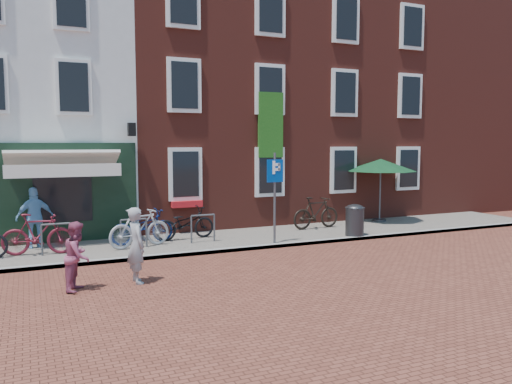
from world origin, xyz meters
name	(u,v)px	position (x,y,z in m)	size (l,w,h in m)	color
ground	(199,255)	(0.00, 0.00, 0.00)	(80.00, 80.00, 0.00)	brown
sidewalk	(216,241)	(1.00, 1.50, 0.05)	(24.00, 3.00, 0.10)	slate
building_brick_mid	(192,92)	(2.00, 7.00, 5.00)	(6.00, 8.00, 10.00)	maroon
building_brick_right	(322,98)	(8.00, 7.00, 5.00)	(6.00, 8.00, 10.00)	maroon
filler_right	(434,112)	(14.50, 7.00, 4.50)	(7.00, 8.00, 9.00)	maroon
litter_bin	(355,218)	(5.18, 0.30, 0.64)	(0.57, 0.57, 1.05)	#2F2F31
parking_sign	(275,184)	(2.36, 0.24, 1.81)	(0.50, 0.08, 2.62)	#4C4C4F
parasol	(381,163)	(7.76, 2.40, 2.27)	(2.60, 2.60, 2.41)	#4C4C4F
woman	(137,245)	(-2.04, -2.02, 0.82)	(0.60, 0.39, 1.64)	gray
boy	(78,256)	(-3.25, -2.09, 0.71)	(0.69, 0.54, 1.42)	#994260
cafe_person	(35,218)	(-3.98, 2.35, 0.94)	(0.99, 0.41, 1.69)	#7FB6E3
bicycle_1	(38,234)	(-3.93, 1.34, 0.64)	(0.51, 1.81, 1.09)	maroon
bicycle_2	(142,227)	(-1.15, 1.75, 0.59)	(0.65, 1.86, 0.98)	navy
bicycle_3	(140,228)	(-1.33, 1.21, 0.64)	(0.51, 1.81, 1.09)	#A1A0A3
bicycle_4	(185,223)	(0.16, 1.86, 0.59)	(0.65, 1.86, 0.98)	black
bicycle_5	(316,213)	(4.75, 1.93, 0.64)	(0.51, 1.81, 1.09)	black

